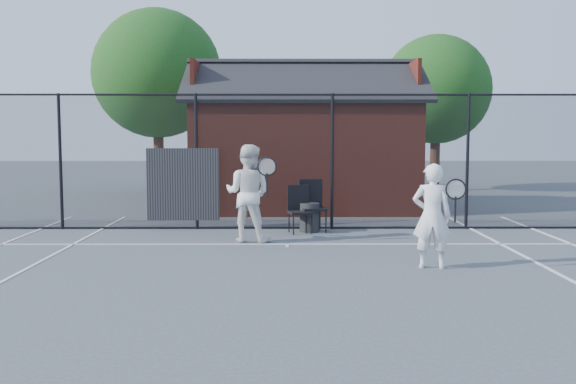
{
  "coord_description": "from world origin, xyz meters",
  "views": [
    {
      "loc": [
        -0.04,
        -9.16,
        2.13
      ],
      "look_at": [
        0.01,
        2.05,
        1.1
      ],
      "focal_mm": 40.0,
      "sensor_mm": 36.0,
      "label": 1
    }
  ],
  "objects_px": {
    "player_back": "(248,193)",
    "chair_right": "(313,206)",
    "chair_left": "(300,210)",
    "player_front": "(432,216)",
    "waste_bin": "(310,217)",
    "clubhouse": "(304,152)"
  },
  "relations": [
    {
      "from": "player_back",
      "to": "chair_left",
      "type": "relative_size",
      "value": 1.92
    },
    {
      "from": "player_front",
      "to": "chair_right",
      "type": "bearing_deg",
      "value": 114.38
    },
    {
      "from": "chair_left",
      "to": "chair_right",
      "type": "distance_m",
      "value": 0.37
    },
    {
      "from": "clubhouse",
      "to": "player_back",
      "type": "bearing_deg",
      "value": -102.63
    },
    {
      "from": "chair_right",
      "to": "player_back",
      "type": "bearing_deg",
      "value": -150.59
    },
    {
      "from": "player_back",
      "to": "waste_bin",
      "type": "relative_size",
      "value": 3.05
    },
    {
      "from": "player_back",
      "to": "chair_left",
      "type": "bearing_deg",
      "value": 44.48
    },
    {
      "from": "player_front",
      "to": "waste_bin",
      "type": "bearing_deg",
      "value": 115.38
    },
    {
      "from": "chair_left",
      "to": "player_back",
      "type": "bearing_deg",
      "value": -148.8
    },
    {
      "from": "player_back",
      "to": "chair_right",
      "type": "bearing_deg",
      "value": 43.2
    },
    {
      "from": "player_front",
      "to": "chair_right",
      "type": "height_order",
      "value": "player_front"
    },
    {
      "from": "clubhouse",
      "to": "chair_right",
      "type": "distance_m",
      "value": 4.53
    },
    {
      "from": "chair_left",
      "to": "waste_bin",
      "type": "bearing_deg",
      "value": 34.06
    },
    {
      "from": "chair_left",
      "to": "player_front",
      "type": "bearing_deg",
      "value": -73.93
    },
    {
      "from": "waste_bin",
      "to": "clubhouse",
      "type": "bearing_deg",
      "value": 89.86
    },
    {
      "from": "chair_left",
      "to": "chair_right",
      "type": "relative_size",
      "value": 0.9
    },
    {
      "from": "player_front",
      "to": "player_back",
      "type": "xyz_separation_m",
      "value": [
        -3.04,
        2.51,
        0.12
      ]
    },
    {
      "from": "clubhouse",
      "to": "player_front",
      "type": "height_order",
      "value": "clubhouse"
    },
    {
      "from": "player_front",
      "to": "chair_right",
      "type": "distance_m",
      "value": 4.14
    },
    {
      "from": "chair_right",
      "to": "clubhouse",
      "type": "bearing_deg",
      "value": 77.11
    },
    {
      "from": "clubhouse",
      "to": "waste_bin",
      "type": "bearing_deg",
      "value": -90.14
    },
    {
      "from": "player_front",
      "to": "player_back",
      "type": "height_order",
      "value": "player_back"
    }
  ]
}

